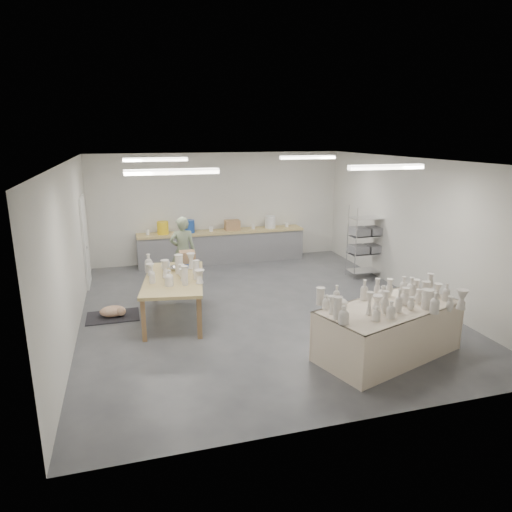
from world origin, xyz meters
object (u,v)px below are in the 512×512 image
object	(u,v)px
drying_table	(389,329)
potter	(183,251)
work_table	(176,275)
red_stool	(182,269)

from	to	relation	value
drying_table	potter	world-z (taller)	potter
drying_table	work_table	size ratio (longest dim) A/B	1.11
work_table	potter	size ratio (longest dim) A/B	1.42
red_stool	drying_table	bearing A→B (deg)	-60.38
potter	red_stool	size ratio (longest dim) A/B	3.70
potter	red_stool	distance (m)	0.58
work_table	potter	xyz separation A→B (m)	(0.38, 1.89, -0.02)
potter	drying_table	bearing A→B (deg)	125.20
work_table	potter	bearing A→B (deg)	87.92
drying_table	potter	bearing A→B (deg)	102.59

